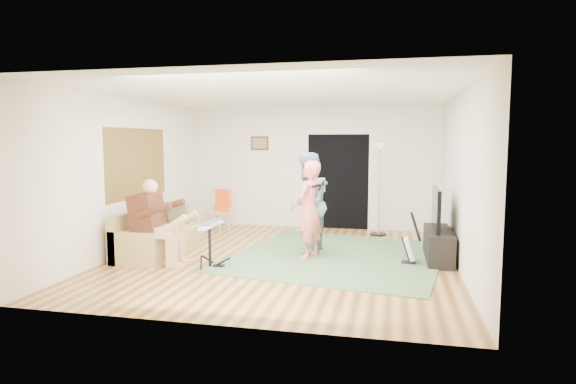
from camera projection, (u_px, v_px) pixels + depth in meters
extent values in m
plane|color=brown|center=(284.00, 259.00, 8.00)|extent=(6.00, 6.00, 0.00)
plane|color=white|center=(284.00, 94.00, 7.72)|extent=(6.00, 6.00, 0.00)
plane|color=brown|center=(137.00, 163.00, 8.62)|extent=(0.00, 2.05, 2.05)
plane|color=black|center=(338.00, 182.00, 10.68)|extent=(2.10, 0.00, 2.10)
cube|color=#3F2314|center=(260.00, 143.00, 10.97)|extent=(0.42, 0.03, 0.32)
cube|color=#45683F|center=(338.00, 256.00, 8.16)|extent=(3.88, 4.07, 0.02)
cube|color=#A58C52|center=(159.00, 243.00, 8.34)|extent=(0.77, 1.54, 0.38)
cube|color=#A58C52|center=(141.00, 231.00, 8.39)|extent=(0.15, 1.90, 0.77)
cube|color=#A58C52|center=(180.00, 229.00, 9.17)|extent=(0.77, 0.18, 0.54)
cube|color=#A58C52|center=(132.00, 249.00, 7.50)|extent=(0.77, 0.18, 0.54)
cube|color=#4E2615|center=(147.00, 213.00, 7.61)|extent=(0.38, 0.49, 0.62)
sphere|color=tan|center=(150.00, 187.00, 7.56)|extent=(0.25, 0.25, 0.25)
cylinder|color=black|center=(210.00, 246.00, 7.44)|extent=(0.04, 0.04, 0.63)
cube|color=silver|center=(209.00, 226.00, 7.41)|extent=(0.12, 0.63, 0.04)
imported|color=#F96D6C|center=(309.00, 210.00, 7.97)|extent=(0.54, 0.68, 1.63)
imported|color=#6A8C9C|center=(308.00, 203.00, 8.28)|extent=(0.67, 0.86, 1.75)
cube|color=black|center=(409.00, 263.00, 7.68)|extent=(0.23, 0.19, 0.03)
cube|color=silver|center=(409.00, 249.00, 7.65)|extent=(0.18, 0.27, 0.36)
cylinder|color=black|center=(416.00, 227.00, 7.60)|extent=(0.19, 0.04, 0.47)
cylinder|color=black|center=(378.00, 234.00, 10.03)|extent=(0.34, 0.34, 0.03)
cylinder|color=tan|center=(379.00, 191.00, 9.93)|extent=(0.04, 0.04, 1.80)
cone|color=white|center=(380.00, 146.00, 9.84)|extent=(0.30, 0.30, 0.12)
cube|color=tan|center=(218.00, 213.00, 10.36)|extent=(0.47, 0.47, 0.04)
cube|color=#F15819|center=(221.00, 198.00, 10.49)|extent=(0.37, 0.17, 0.38)
cube|color=black|center=(438.00, 245.00, 7.90)|extent=(0.40, 1.40, 0.50)
cube|color=black|center=(436.00, 209.00, 7.85)|extent=(0.06, 1.05, 0.67)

